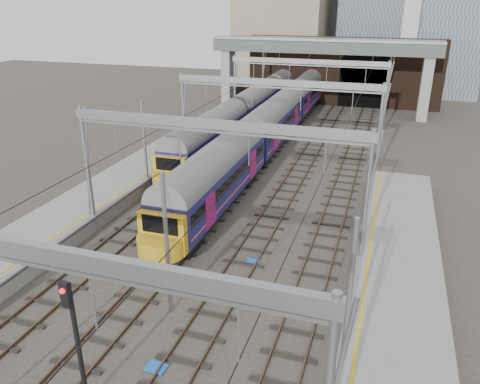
% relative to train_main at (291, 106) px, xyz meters
% --- Properties ---
extents(ground, '(160.00, 160.00, 0.00)m').
position_rel_train_main_xyz_m(ground, '(2.00, -37.37, -2.48)').
color(ground, '#38332D').
rests_on(ground, ground).
extents(platform_left, '(4.32, 55.00, 1.12)m').
position_rel_train_main_xyz_m(platform_left, '(-8.18, -34.87, -1.93)').
color(platform_left, gray).
rests_on(platform_left, ground).
extents(tracks, '(14.40, 80.00, 0.22)m').
position_rel_train_main_xyz_m(tracks, '(2.00, -22.37, -2.46)').
color(tracks, '#4C3828').
rests_on(tracks, ground).
extents(overhead_line, '(16.80, 80.00, 8.00)m').
position_rel_train_main_xyz_m(overhead_line, '(2.00, -15.88, 4.09)').
color(overhead_line, gray).
rests_on(overhead_line, ground).
extents(retaining_wall, '(28.00, 2.75, 9.00)m').
position_rel_train_main_xyz_m(retaining_wall, '(3.40, 14.56, 1.85)').
color(retaining_wall, black).
rests_on(retaining_wall, ground).
extents(overbridge, '(28.00, 3.00, 9.25)m').
position_rel_train_main_xyz_m(overbridge, '(2.00, 8.63, 4.79)').
color(overbridge, gray).
rests_on(overbridge, ground).
extents(train_main, '(2.79, 64.45, 4.80)m').
position_rel_train_main_xyz_m(train_main, '(0.00, 0.00, 0.00)').
color(train_main, black).
rests_on(train_main, ground).
extents(train_second, '(2.67, 46.29, 4.63)m').
position_rel_train_main_xyz_m(train_second, '(-4.00, 0.09, -0.07)').
color(train_second, black).
rests_on(train_second, ground).
extents(signal_near_centre, '(0.40, 0.48, 5.31)m').
position_rel_train_main_xyz_m(signal_near_centre, '(1.48, -41.38, 0.83)').
color(signal_near_centre, black).
rests_on(signal_near_centre, ground).
extents(equip_cover_a, '(0.84, 0.68, 0.09)m').
position_rel_train_main_xyz_m(equip_cover_a, '(-0.68, -30.98, -2.44)').
color(equip_cover_a, blue).
rests_on(equip_cover_a, ground).
extents(equip_cover_b, '(0.79, 0.60, 0.09)m').
position_rel_train_main_xyz_m(equip_cover_b, '(4.47, -29.92, -2.44)').
color(equip_cover_b, blue).
rests_on(equip_cover_b, ground).
extents(equip_cover_c, '(0.90, 0.68, 0.10)m').
position_rel_train_main_xyz_m(equip_cover_c, '(3.11, -39.02, -2.43)').
color(equip_cover_c, blue).
rests_on(equip_cover_c, ground).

